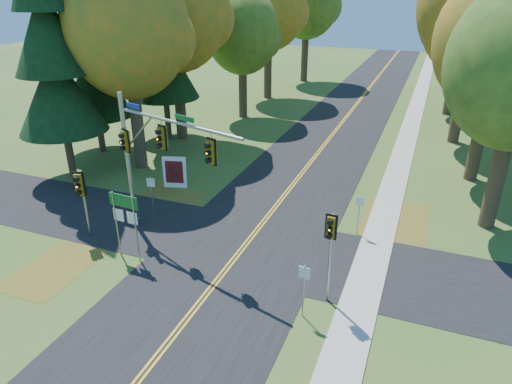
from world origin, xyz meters
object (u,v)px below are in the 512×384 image
(route_sign_cluster, at_px, (125,213))
(traffic_mast, at_px, (151,151))
(east_signal_pole, at_px, (330,237))
(info_kiosk, at_px, (175,172))

(route_sign_cluster, bearing_deg, traffic_mast, 88.51)
(east_signal_pole, xyz_separation_m, route_sign_cluster, (-9.66, -0.06, -0.75))
(east_signal_pole, height_order, route_sign_cluster, east_signal_pole)
(traffic_mast, xyz_separation_m, east_signal_pole, (9.48, -2.20, -1.56))
(traffic_mast, distance_m, info_kiosk, 7.28)
(traffic_mast, height_order, route_sign_cluster, traffic_mast)
(traffic_mast, bearing_deg, info_kiosk, 129.33)
(traffic_mast, distance_m, east_signal_pole, 9.85)
(traffic_mast, relative_size, route_sign_cluster, 2.28)
(east_signal_pole, relative_size, route_sign_cluster, 1.22)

